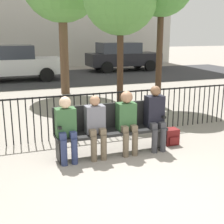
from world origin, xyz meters
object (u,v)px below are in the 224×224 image
seated_person_0 (66,126)px  parked_car_0 (13,62)px  backpack (171,137)px  park_bench (110,127)px  seated_person_1 (96,124)px  seated_person_3 (155,115)px  seated_person_2 (127,119)px  parked_car_2 (122,56)px

seated_person_0 → parked_car_0: (-0.37, 10.07, 0.20)m
seated_person_0 → backpack: seated_person_0 is taller
park_bench → seated_person_1: size_ratio=1.85×
seated_person_0 → seated_person_3: seated_person_3 is taller
seated_person_2 → seated_person_1: bearing=-179.7°
seated_person_0 → parked_car_0: size_ratio=0.27×
seated_person_0 → seated_person_1: (0.52, -0.00, -0.02)m
seated_person_1 → parked_car_2: bearing=66.3°
parked_car_2 → seated_person_1: bearing=-113.7°
park_bench → seated_person_2: size_ratio=1.78×
seated_person_0 → parked_car_2: parked_car_2 is taller
seated_person_3 → seated_person_2: bearing=-179.7°
park_bench → seated_person_2: 0.34m
seated_person_2 → seated_person_3: seated_person_3 is taller
park_bench → parked_car_2: bearing=67.3°
seated_person_1 → seated_person_2: seated_person_2 is taller
seated_person_0 → park_bench: bearing=9.0°
seated_person_0 → backpack: bearing=3.4°
seated_person_0 → seated_person_3: bearing=0.2°
parked_car_0 → parked_car_2: same height
parked_car_2 → seated_person_2: bearing=-111.3°
seated_person_2 → backpack: seated_person_2 is taller
park_bench → parked_car_0: size_ratio=0.50×
seated_person_3 → backpack: (0.43, 0.12, -0.52)m
seated_person_3 → parked_car_0: parked_car_0 is taller
seated_person_3 → seated_person_0: bearing=-179.8°
parked_car_0 → parked_car_2: size_ratio=1.00×
park_bench → backpack: park_bench is taller
seated_person_2 → seated_person_3: size_ratio=0.95×
backpack → park_bench: bearing=179.6°
backpack → parked_car_0: 10.28m
seated_person_1 → seated_person_2: 0.60m
seated_person_0 → seated_person_2: 1.12m
park_bench → backpack: (1.28, -0.01, -0.34)m
park_bench → parked_car_0: parked_car_0 is taller
seated_person_1 → backpack: seated_person_1 is taller
backpack → parked_car_2: bearing=72.8°
backpack → seated_person_3: bearing=-164.3°
parked_car_0 → parked_car_2: (6.17, 1.90, 0.00)m
backpack → parked_car_0: size_ratio=0.08×
backpack → parked_car_2: 12.42m
park_bench → seated_person_2: (0.27, -0.13, 0.16)m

